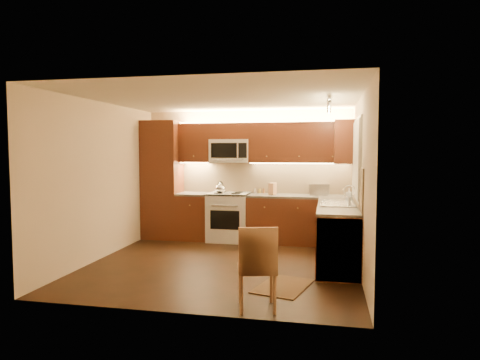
% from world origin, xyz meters
% --- Properties ---
extents(floor, '(4.00, 4.00, 0.01)m').
position_xyz_m(floor, '(0.00, 0.00, 0.00)').
color(floor, black).
rests_on(floor, ground).
extents(ceiling, '(4.00, 4.00, 0.01)m').
position_xyz_m(ceiling, '(0.00, 0.00, 2.50)').
color(ceiling, beige).
rests_on(ceiling, ground).
extents(wall_back, '(4.00, 0.01, 2.50)m').
position_xyz_m(wall_back, '(0.00, 2.00, 1.25)').
color(wall_back, beige).
rests_on(wall_back, ground).
extents(wall_front, '(4.00, 0.01, 2.50)m').
position_xyz_m(wall_front, '(0.00, -2.00, 1.25)').
color(wall_front, beige).
rests_on(wall_front, ground).
extents(wall_left, '(0.01, 4.00, 2.50)m').
position_xyz_m(wall_left, '(-2.00, 0.00, 1.25)').
color(wall_left, beige).
rests_on(wall_left, ground).
extents(wall_right, '(0.01, 4.00, 2.50)m').
position_xyz_m(wall_right, '(2.00, 0.00, 1.25)').
color(wall_right, beige).
rests_on(wall_right, ground).
extents(pantry, '(0.70, 0.60, 2.30)m').
position_xyz_m(pantry, '(-1.65, 1.70, 1.15)').
color(pantry, '#3E1E0D').
rests_on(pantry, floor).
extents(base_cab_back_left, '(0.62, 0.60, 0.86)m').
position_xyz_m(base_cab_back_left, '(-0.99, 1.70, 0.43)').
color(base_cab_back_left, '#3E1E0D').
rests_on(base_cab_back_left, floor).
extents(counter_back_left, '(0.62, 0.60, 0.04)m').
position_xyz_m(counter_back_left, '(-0.99, 1.70, 0.88)').
color(counter_back_left, '#3E3B38').
rests_on(counter_back_left, base_cab_back_left).
extents(base_cab_back_right, '(1.92, 0.60, 0.86)m').
position_xyz_m(base_cab_back_right, '(1.04, 1.70, 0.43)').
color(base_cab_back_right, '#3E1E0D').
rests_on(base_cab_back_right, floor).
extents(counter_back_right, '(1.92, 0.60, 0.04)m').
position_xyz_m(counter_back_right, '(1.04, 1.70, 0.88)').
color(counter_back_right, '#3E3B38').
rests_on(counter_back_right, base_cab_back_right).
extents(base_cab_right, '(0.60, 2.00, 0.86)m').
position_xyz_m(base_cab_right, '(1.70, 0.40, 0.43)').
color(base_cab_right, '#3E1E0D').
rests_on(base_cab_right, floor).
extents(counter_right, '(0.60, 2.00, 0.04)m').
position_xyz_m(counter_right, '(1.70, 0.40, 0.88)').
color(counter_right, '#3E3B38').
rests_on(counter_right, base_cab_right).
extents(dishwasher, '(0.58, 0.60, 0.84)m').
position_xyz_m(dishwasher, '(1.70, -0.30, 0.43)').
color(dishwasher, silver).
rests_on(dishwasher, floor).
extents(backsplash_back, '(3.30, 0.02, 0.60)m').
position_xyz_m(backsplash_back, '(0.35, 1.99, 1.20)').
color(backsplash_back, tan).
rests_on(backsplash_back, wall_back).
extents(backsplash_right, '(0.02, 2.00, 0.60)m').
position_xyz_m(backsplash_right, '(1.99, 0.40, 1.20)').
color(backsplash_right, tan).
rests_on(backsplash_right, wall_right).
extents(upper_cab_back_left, '(0.62, 0.35, 0.75)m').
position_xyz_m(upper_cab_back_left, '(-0.99, 1.82, 1.88)').
color(upper_cab_back_left, '#3E1E0D').
rests_on(upper_cab_back_left, wall_back).
extents(upper_cab_back_right, '(1.92, 0.35, 0.75)m').
position_xyz_m(upper_cab_back_right, '(1.04, 1.82, 1.88)').
color(upper_cab_back_right, '#3E1E0D').
rests_on(upper_cab_back_right, wall_back).
extents(upper_cab_bridge, '(0.76, 0.35, 0.31)m').
position_xyz_m(upper_cab_bridge, '(-0.30, 1.82, 2.09)').
color(upper_cab_bridge, '#3E1E0D').
rests_on(upper_cab_bridge, wall_back).
extents(upper_cab_right_corner, '(0.35, 0.50, 0.75)m').
position_xyz_m(upper_cab_right_corner, '(1.82, 1.40, 1.88)').
color(upper_cab_right_corner, '#3E1E0D').
rests_on(upper_cab_right_corner, wall_right).
extents(stove, '(0.76, 0.65, 0.92)m').
position_xyz_m(stove, '(-0.30, 1.68, 0.46)').
color(stove, silver).
rests_on(stove, floor).
extents(microwave, '(0.76, 0.38, 0.44)m').
position_xyz_m(microwave, '(-0.30, 1.81, 1.72)').
color(microwave, silver).
rests_on(microwave, wall_back).
extents(window_frame, '(0.03, 1.44, 1.24)m').
position_xyz_m(window_frame, '(1.99, 0.55, 1.60)').
color(window_frame, silver).
rests_on(window_frame, wall_right).
extents(window_blinds, '(0.02, 1.36, 1.16)m').
position_xyz_m(window_blinds, '(1.97, 0.55, 1.60)').
color(window_blinds, silver).
rests_on(window_blinds, wall_right).
extents(sink, '(0.52, 0.86, 0.15)m').
position_xyz_m(sink, '(1.70, 0.55, 0.98)').
color(sink, silver).
rests_on(sink, counter_right).
extents(faucet, '(0.20, 0.04, 0.30)m').
position_xyz_m(faucet, '(1.88, 0.55, 1.05)').
color(faucet, silver).
rests_on(faucet, counter_right).
extents(track_light_bar, '(0.04, 1.20, 0.03)m').
position_xyz_m(track_light_bar, '(1.55, 0.40, 2.46)').
color(track_light_bar, silver).
rests_on(track_light_bar, ceiling).
extents(kettle, '(0.26, 0.26, 0.23)m').
position_xyz_m(kettle, '(-0.44, 1.57, 1.04)').
color(kettle, silver).
rests_on(kettle, stove).
extents(toaster_oven, '(0.38, 0.30, 0.22)m').
position_xyz_m(toaster_oven, '(1.39, 1.80, 1.01)').
color(toaster_oven, silver).
rests_on(toaster_oven, counter_back_right).
extents(knife_block, '(0.14, 0.18, 0.22)m').
position_xyz_m(knife_block, '(0.54, 1.71, 1.01)').
color(knife_block, '#AD724E').
rests_on(knife_block, counter_back_right).
extents(spice_jar_a, '(0.04, 0.04, 0.09)m').
position_xyz_m(spice_jar_a, '(0.52, 1.87, 0.95)').
color(spice_jar_a, silver).
rests_on(spice_jar_a, counter_back_right).
extents(spice_jar_b, '(0.06, 0.06, 0.09)m').
position_xyz_m(spice_jar_b, '(0.34, 1.94, 0.94)').
color(spice_jar_b, brown).
rests_on(spice_jar_b, counter_back_right).
extents(spice_jar_c, '(0.06, 0.06, 0.11)m').
position_xyz_m(spice_jar_c, '(0.19, 1.81, 0.95)').
color(spice_jar_c, silver).
rests_on(spice_jar_c, counter_back_right).
extents(spice_jar_d, '(0.05, 0.05, 0.08)m').
position_xyz_m(spice_jar_d, '(0.26, 1.94, 0.94)').
color(spice_jar_d, olive).
rests_on(spice_jar_d, counter_back_right).
extents(soap_bottle, '(0.11, 0.12, 0.20)m').
position_xyz_m(soap_bottle, '(1.90, 1.06, 1.00)').
color(soap_bottle, silver).
rests_on(soap_bottle, counter_right).
extents(rug, '(0.77, 0.98, 0.01)m').
position_xyz_m(rug, '(1.01, -0.90, 0.01)').
color(rug, black).
rests_on(rug, floor).
extents(dining_chair, '(0.50, 0.50, 0.93)m').
position_xyz_m(dining_chair, '(0.80, -1.70, 0.47)').
color(dining_chair, '#AD724E').
rests_on(dining_chair, floor).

